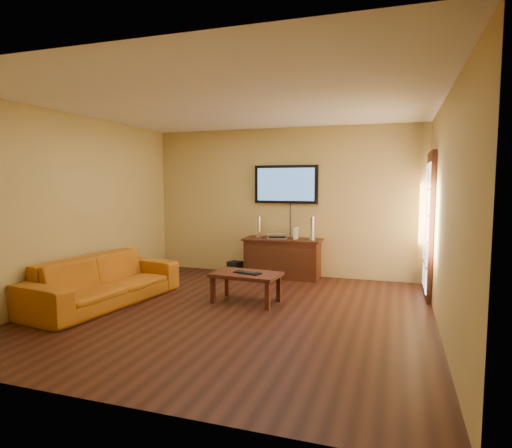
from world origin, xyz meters
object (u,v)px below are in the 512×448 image
at_px(coffee_table, 246,277).
at_px(speaker_left, 259,228).
at_px(television, 286,184).
at_px(keyboard, 247,273).
at_px(media_console, 282,258).
at_px(av_receiver, 277,236).
at_px(game_console, 296,233).
at_px(bottle, 240,274).
at_px(sofa, 104,273).
at_px(subwoofer, 235,267).
at_px(speaker_right, 312,229).

xyz_separation_m(coffee_table, speaker_left, (-0.39, 1.78, 0.51)).
relative_size(television, keyboard, 2.79).
bearing_deg(media_console, av_receiver, -157.80).
bearing_deg(coffee_table, speaker_left, 102.22).
distance_m(coffee_table, keyboard, 0.09).
bearing_deg(coffee_table, media_console, 87.51).
bearing_deg(game_console, bottle, -148.85).
bearing_deg(keyboard, av_receiver, 91.61).
relative_size(coffee_table, keyboard, 2.36).
xyz_separation_m(media_console, sofa, (-1.96, -2.42, 0.09)).
height_order(media_console, sofa, sofa).
bearing_deg(sofa, media_console, -30.62).
bearing_deg(subwoofer, keyboard, -47.84).
bearing_deg(speaker_right, coffee_table, -109.91).
distance_m(television, coffee_table, 2.36).
xyz_separation_m(speaker_right, keyboard, (-0.58, -1.74, -0.46)).
bearing_deg(keyboard, bottle, 114.68).
bearing_deg(sofa, game_console, -34.23).
xyz_separation_m(speaker_left, keyboard, (0.42, -1.82, -0.44)).
xyz_separation_m(speaker_left, av_receiver, (0.37, -0.08, -0.14)).
xyz_separation_m(coffee_table, sofa, (-1.88, -0.68, 0.08)).
relative_size(sofa, av_receiver, 6.58).
distance_m(media_console, keyboard, 1.78).
distance_m(speaker_left, subwoofer, 0.90).
xyz_separation_m(media_console, bottle, (-0.67, -0.41, -0.26)).
distance_m(television, bottle, 1.83).
relative_size(speaker_left, bottle, 1.92).
xyz_separation_m(sofa, keyboard, (1.91, 0.64, -0.01)).
height_order(coffee_table, subwoofer, coffee_table).
bearing_deg(coffee_table, subwoofer, 115.70).
bearing_deg(keyboard, television, 88.78).
distance_m(sofa, keyboard, 2.02).
xyz_separation_m(television, coffee_table, (-0.08, -1.96, -1.31)).
distance_m(speaker_left, keyboard, 1.92).
relative_size(speaker_left, keyboard, 0.91).
height_order(television, speaker_left, television).
bearing_deg(sofa, bottle, -24.34).
bearing_deg(bottle, subwoofer, 119.98).
bearing_deg(keyboard, subwoofer, 116.07).
distance_m(speaker_left, game_console, 0.72).
height_order(speaker_right, subwoofer, speaker_right).
bearing_deg(bottle, speaker_left, 65.60).
distance_m(media_console, bottle, 0.83).
distance_m(television, av_receiver, 0.97).
distance_m(television, speaker_right, 0.98).
relative_size(speaker_right, keyboard, 0.97).
bearing_deg(bottle, av_receiver, 33.06).
bearing_deg(av_receiver, game_console, -14.22).
distance_m(coffee_table, game_console, 1.80).
distance_m(television, game_console, 0.93).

